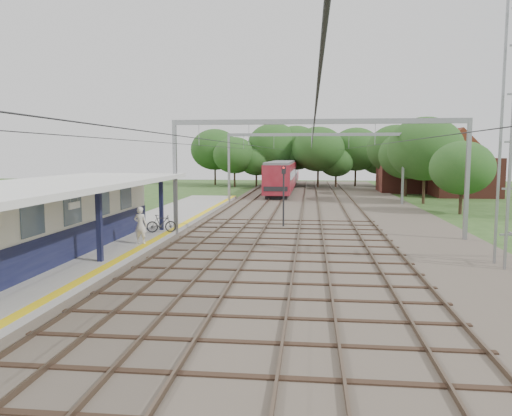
{
  "coord_description": "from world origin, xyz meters",
  "views": [
    {
      "loc": [
        3.15,
        -14.43,
        5.01
      ],
      "look_at": [
        -0.24,
        16.52,
        1.6
      ],
      "focal_mm": 35.0,
      "sensor_mm": 36.0,
      "label": 1
    }
  ],
  "objects_px": {
    "person": "(140,225)",
    "bicycle": "(162,224)",
    "train": "(285,173)",
    "signal_post": "(284,190)"
  },
  "relations": [
    {
      "from": "train",
      "to": "signal_post",
      "type": "distance_m",
      "value": 37.57
    },
    {
      "from": "train",
      "to": "signal_post",
      "type": "bearing_deg",
      "value": -87.18
    },
    {
      "from": "person",
      "to": "train",
      "type": "bearing_deg",
      "value": -89.42
    },
    {
      "from": "person",
      "to": "train",
      "type": "relative_size",
      "value": 0.05
    },
    {
      "from": "bicycle",
      "to": "signal_post",
      "type": "relative_size",
      "value": 0.42
    },
    {
      "from": "signal_post",
      "to": "bicycle",
      "type": "bearing_deg",
      "value": -152.25
    },
    {
      "from": "person",
      "to": "signal_post",
      "type": "xyz_separation_m",
      "value": [
        6.95,
        8.66,
        1.27
      ]
    },
    {
      "from": "person",
      "to": "bicycle",
      "type": "xyz_separation_m",
      "value": [
        -0.01,
        3.69,
        -0.44
      ]
    },
    {
      "from": "person",
      "to": "bicycle",
      "type": "distance_m",
      "value": 3.71
    },
    {
      "from": "bicycle",
      "to": "train",
      "type": "distance_m",
      "value": 42.82
    }
  ]
}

